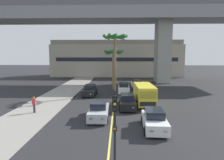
# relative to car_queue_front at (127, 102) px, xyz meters

# --- Properties ---
(sidewalk_left) EXTENTS (4.80, 80.00, 0.15)m
(sidewalk_left) POSITION_rel_car_queue_front_xyz_m (-9.55, -2.21, -0.65)
(sidewalk_left) COLOR gray
(sidewalk_left) RESTS_ON ground
(lane_stripe_center) EXTENTS (0.14, 56.00, 0.01)m
(lane_stripe_center) POSITION_rel_car_queue_front_xyz_m (-1.55, 5.79, -0.72)
(lane_stripe_center) COLOR #DBCC4C
(lane_stripe_center) RESTS_ON ground
(bridge_overpass) EXTENTS (61.39, 8.00, 17.10)m
(bridge_overpass) POSITION_rel_car_queue_front_xyz_m (-0.46, 21.24, 12.70)
(bridge_overpass) COLOR gray
(bridge_overpass) RESTS_ON ground
(pier_building_backdrop) EXTENTS (35.13, 8.04, 9.75)m
(pier_building_backdrop) POSITION_rel_car_queue_front_xyz_m (-1.55, 33.63, 4.09)
(pier_building_backdrop) COLOR #BCB29E
(pier_building_backdrop) RESTS_ON ground
(car_queue_front) EXTENTS (1.90, 4.13, 1.56)m
(car_queue_front) POSITION_rel_car_queue_front_xyz_m (0.00, 0.00, 0.00)
(car_queue_front) COLOR black
(car_queue_front) RESTS_ON ground
(car_queue_second) EXTENTS (1.94, 4.15, 1.56)m
(car_queue_second) POSITION_rel_car_queue_front_xyz_m (-5.15, 6.69, 0.00)
(car_queue_second) COLOR black
(car_queue_second) RESTS_ON ground
(car_queue_third) EXTENTS (1.95, 4.16, 1.56)m
(car_queue_third) POSITION_rel_car_queue_front_xyz_m (2.20, 12.41, 0.00)
(car_queue_third) COLOR white
(car_queue_third) RESTS_ON ground
(car_queue_fourth) EXTENTS (1.88, 4.12, 1.56)m
(car_queue_fourth) POSITION_rel_car_queue_front_xyz_m (-2.80, -3.56, 0.00)
(car_queue_fourth) COLOR #B7BABF
(car_queue_fourth) RESTS_ON ground
(car_queue_fifth) EXTENTS (1.87, 4.12, 1.56)m
(car_queue_fifth) POSITION_rel_car_queue_front_xyz_m (-0.16, 8.84, 0.00)
(car_queue_fifth) COLOR white
(car_queue_fifth) RESTS_ON ground
(car_queue_sixth) EXTENTS (1.95, 4.16, 1.56)m
(car_queue_sixth) POSITION_rel_car_queue_front_xyz_m (1.86, -6.03, 0.00)
(car_queue_sixth) COLOR white
(car_queue_sixth) RESTS_ON ground
(delivery_van) EXTENTS (2.27, 5.30, 2.36)m
(delivery_van) POSITION_rel_car_queue_front_xyz_m (2.06, 1.69, 0.57)
(delivery_van) COLOR yellow
(delivery_van) RESTS_ON ground
(traffic_light_median_near) EXTENTS (0.24, 0.37, 4.20)m
(traffic_light_median_near) POSITION_rel_car_queue_front_xyz_m (-1.15, -12.11, 1.99)
(traffic_light_median_near) COLOR black
(traffic_light_median_near) RESTS_ON ground
(palm_tree_near_median) EXTENTS (3.31, 3.38, 6.78)m
(palm_tree_near_median) POSITION_rel_car_queue_front_xyz_m (-1.85, 12.34, 4.68)
(palm_tree_near_median) COLOR brown
(palm_tree_near_median) RESTS_ON ground
(palm_tree_mid_median) EXTENTS (3.60, 3.61, 8.84)m
(palm_tree_mid_median) POSITION_rel_car_queue_front_xyz_m (-1.50, 7.21, 6.75)
(palm_tree_mid_median) COLOR brown
(palm_tree_mid_median) RESTS_ON ground
(pedestrian_near_crosswalk) EXTENTS (0.34, 0.22, 1.62)m
(pedestrian_near_crosswalk) POSITION_rel_car_queue_front_xyz_m (-9.33, -2.47, 0.28)
(pedestrian_near_crosswalk) COLOR #2D2D38
(pedestrian_near_crosswalk) RESTS_ON sidewalk_left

